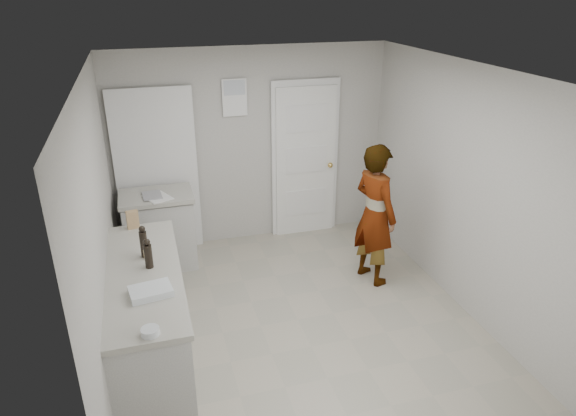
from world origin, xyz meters
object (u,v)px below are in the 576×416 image
object	(u,v)px
cake_mix_box	(133,220)
oil_cruet_b	(144,242)
spice_jar	(147,254)
egg_bowl	(150,332)
person	(375,215)
oil_cruet_a	(148,254)
baking_dish	(151,292)

from	to	relation	value
cake_mix_box	oil_cruet_b	xyz separation A→B (m)	(0.09, -0.62, 0.05)
spice_jar	egg_bowl	distance (m)	1.12
cake_mix_box	oil_cruet_b	bearing A→B (deg)	-91.96
oil_cruet_b	person	bearing A→B (deg)	10.60
oil_cruet_a	egg_bowl	bearing A→B (deg)	-92.07
spice_jar	oil_cruet_b	distance (m)	0.11
oil_cruet_b	cake_mix_box	bearing A→B (deg)	98.27
person	oil_cruet_b	bearing A→B (deg)	83.28
baking_dish	spice_jar	bearing A→B (deg)	90.75
cake_mix_box	egg_bowl	distance (m)	1.79
oil_cruet_a	cake_mix_box	bearing A→B (deg)	98.26
oil_cruet_a	oil_cruet_b	world-z (taller)	oil_cruet_b
person	baking_dish	world-z (taller)	person
oil_cruet_b	spice_jar	bearing A→B (deg)	-70.67
egg_bowl	oil_cruet_b	bearing A→B (deg)	89.81
person	spice_jar	bearing A→B (deg)	84.23
oil_cruet_a	person	bearing A→B (deg)	15.41
cake_mix_box	oil_cruet_a	size ratio (longest dim) A/B	0.68
cake_mix_box	spice_jar	xyz separation A→B (m)	(0.10, -0.66, -0.05)
oil_cruet_a	egg_bowl	size ratio (longest dim) A/B	2.11
spice_jar	oil_cruet_a	world-z (taller)	oil_cruet_a
cake_mix_box	spice_jar	distance (m)	0.67
person	cake_mix_box	bearing A→B (deg)	69.13
person	oil_cruet_b	size ratio (longest dim) A/B	5.40
baking_dish	egg_bowl	bearing A→B (deg)	-92.85
cake_mix_box	oil_cruet_a	world-z (taller)	oil_cruet_a
baking_dish	cake_mix_box	bearing A→B (deg)	95.06
person	cake_mix_box	distance (m)	2.58
baking_dish	egg_bowl	distance (m)	0.52
spice_jar	oil_cruet_a	bearing A→B (deg)	-84.46
spice_jar	egg_bowl	world-z (taller)	spice_jar
person	spice_jar	xyz separation A→B (m)	(-2.46, -0.50, 0.15)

